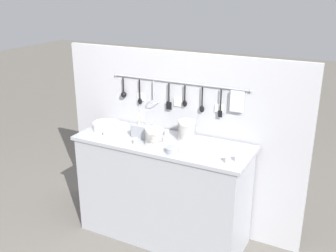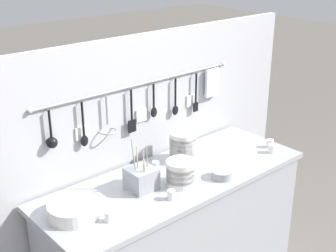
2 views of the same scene
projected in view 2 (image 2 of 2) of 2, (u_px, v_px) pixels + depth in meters
name	position (u px, v px, depth m)	size (l,w,h in m)	color
counter	(175.00, 249.00, 2.68)	(1.54, 0.56, 0.94)	#9EA0A8
back_wall	(140.00, 173.00, 2.76)	(2.34, 0.11, 1.65)	#B2B2B7
bowl_stack_wide_centre	(183.00, 146.00, 2.66)	(0.15, 0.15, 0.17)	white
bowl_stack_nested_right	(181.00, 173.00, 2.40)	(0.15, 0.15, 0.14)	white
plate_stack	(74.00, 209.00, 2.14)	(0.24, 0.24, 0.06)	white
steel_mixing_bowl	(222.00, 174.00, 2.48)	(0.11, 0.11, 0.04)	#93969E
cutlery_caddy	(141.00, 178.00, 2.36)	(0.14, 0.14, 0.28)	#93969E
cup_by_caddy	(171.00, 195.00, 2.28)	(0.04, 0.04, 0.05)	white
cup_beside_plates	(156.00, 166.00, 2.56)	(0.04, 0.04, 0.05)	white
cup_centre	(108.00, 216.00, 2.10)	(0.04, 0.04, 0.05)	white
cup_front_right	(270.00, 143.00, 2.84)	(0.04, 0.04, 0.05)	white
cup_back_left	(271.00, 149.00, 2.77)	(0.04, 0.04, 0.05)	white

